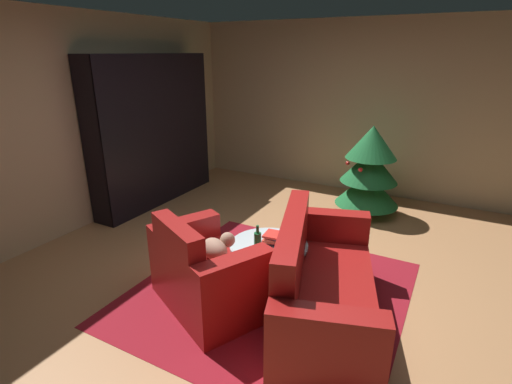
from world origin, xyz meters
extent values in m
plane|color=#B27B4F|center=(0.00, 0.00, 0.00)|extent=(7.28, 7.28, 0.00)
cube|color=tan|center=(0.00, 3.06, 1.28)|extent=(5.37, 0.06, 2.56)
cube|color=tan|center=(-2.65, 0.00, 1.28)|extent=(0.06, 6.19, 2.56)
cube|color=maroon|center=(0.10, -0.14, 0.00)|extent=(2.34, 2.36, 0.01)
cube|color=black|center=(-2.26, 1.22, 1.04)|extent=(0.03, 2.10, 2.07)
cube|color=black|center=(-2.42, 2.26, 1.04)|extent=(0.36, 0.03, 2.07)
cube|color=black|center=(-2.42, 0.18, 1.04)|extent=(0.36, 0.03, 2.07)
cube|color=black|center=(-2.42, 1.22, 0.01)|extent=(0.33, 2.05, 0.03)
cube|color=black|center=(-2.42, 1.22, 0.42)|extent=(0.33, 2.05, 0.03)
cube|color=black|center=(-2.42, 1.22, 0.83)|extent=(0.33, 2.05, 0.02)
cube|color=black|center=(-2.42, 1.22, 1.24)|extent=(0.33, 2.05, 0.02)
cube|color=black|center=(-2.42, 1.22, 1.65)|extent=(0.33, 2.05, 0.02)
cube|color=black|center=(-2.42, 1.22, 2.06)|extent=(0.33, 2.05, 0.03)
cube|color=black|center=(-2.56, 1.22, 1.17)|extent=(0.05, 1.05, 0.66)
cube|color=black|center=(-2.53, 1.22, 1.17)|extent=(0.03, 1.08, 0.69)
cube|color=#3E2C32|center=(-2.47, 2.20, 0.15)|extent=(0.24, 0.04, 0.24)
cube|color=gold|center=(-2.48, 2.15, 0.19)|extent=(0.22, 0.03, 0.33)
cube|color=#256A80|center=(-2.49, 2.11, 0.19)|extent=(0.21, 0.04, 0.34)
cube|color=#36804D|center=(-2.49, 2.08, 0.17)|extent=(0.21, 0.03, 0.29)
cube|color=#BDA1A0|center=(-2.48, 2.03, 0.19)|extent=(0.22, 0.04, 0.33)
cube|color=red|center=(-2.47, 1.99, 0.15)|extent=(0.24, 0.04, 0.26)
cube|color=#412D24|center=(-2.49, 1.95, 0.15)|extent=(0.20, 0.03, 0.25)
cube|color=navy|center=(-2.48, 2.20, 0.57)|extent=(0.23, 0.05, 0.27)
cube|color=#2A4689|center=(-2.47, 2.15, 0.54)|extent=(0.24, 0.04, 0.22)
cube|color=#2B3D94|center=(-2.49, 2.10, 0.56)|extent=(0.20, 0.04, 0.26)
cube|color=#453B26|center=(-2.48, 2.06, 0.58)|extent=(0.23, 0.03, 0.30)
cube|color=#AAA09E|center=(-2.48, 2.01, 0.56)|extent=(0.23, 0.04, 0.25)
cube|color=#117488|center=(-2.46, 1.97, 0.60)|extent=(0.26, 0.05, 0.32)
cube|color=#214F97|center=(-2.46, 1.91, 0.57)|extent=(0.26, 0.04, 0.27)
cube|color=#8D529C|center=(-2.48, 1.87, 0.56)|extent=(0.24, 0.04, 0.26)
cube|color=#317F31|center=(-2.51, 1.83, 0.60)|extent=(0.17, 0.03, 0.33)
cube|color=purple|center=(-2.49, 2.18, 1.77)|extent=(0.20, 0.04, 0.22)
cube|color=#B93116|center=(-2.48, 2.14, 1.80)|extent=(0.23, 0.05, 0.27)
cube|color=#293D96|center=(-2.50, 2.08, 1.82)|extent=(0.19, 0.04, 0.31)
cube|color=red|center=(-2.46, 2.04, 1.81)|extent=(0.26, 0.04, 0.30)
cube|color=#367F3D|center=(-2.49, 1.99, 1.83)|extent=(0.22, 0.05, 0.33)
cube|color=maroon|center=(-0.29, -0.54, 0.22)|extent=(0.90, 0.89, 0.44)
cube|color=maroon|center=(-0.40, -0.77, 0.64)|extent=(0.67, 0.43, 0.40)
cube|color=maroon|center=(0.09, -0.73, 0.33)|extent=(0.45, 0.66, 0.66)
cube|color=maroon|center=(-0.67, -0.35, 0.33)|extent=(0.45, 0.66, 0.66)
ellipsoid|color=#A17963|center=(-0.25, -0.49, 0.53)|extent=(0.33, 0.29, 0.18)
sphere|color=#A17963|center=(-0.19, -0.38, 0.58)|extent=(0.13, 0.13, 0.13)
cube|color=maroon|center=(0.69, -0.30, 0.19)|extent=(1.10, 1.51, 0.39)
cube|color=maroon|center=(0.41, -0.39, 0.64)|extent=(0.56, 1.34, 0.51)
cube|color=maroon|center=(0.91, -1.03, 0.33)|extent=(0.75, 0.39, 0.67)
cube|color=maroon|center=(0.46, 0.43, 0.33)|extent=(0.75, 0.39, 0.67)
cylinder|color=black|center=(0.25, -0.09, 0.22)|extent=(0.04, 0.04, 0.44)
cylinder|color=black|center=(-0.03, 0.10, 0.22)|extent=(0.04, 0.04, 0.44)
cylinder|color=black|center=(-0.03, -0.25, 0.22)|extent=(0.04, 0.04, 0.44)
cylinder|color=silver|center=(0.06, -0.08, 0.45)|extent=(0.71, 0.71, 0.02)
cube|color=#3A4B97|center=(0.10, -0.03, 0.47)|extent=(0.14, 0.10, 0.02)
cube|color=#C43C29|center=(0.10, -0.03, 0.49)|extent=(0.23, 0.16, 0.02)
cube|color=#B73A2B|center=(0.10, -0.05, 0.51)|extent=(0.15, 0.13, 0.02)
cube|color=#35568F|center=(0.09, -0.03, 0.53)|extent=(0.15, 0.14, 0.02)
cube|color=red|center=(0.10, -0.04, 0.55)|extent=(0.20, 0.18, 0.02)
cylinder|color=#19582D|center=(0.04, -0.27, 0.55)|extent=(0.06, 0.06, 0.20)
cylinder|color=#19582D|center=(0.04, -0.27, 0.69)|extent=(0.02, 0.02, 0.07)
cylinder|color=brown|center=(0.43, 2.15, 0.07)|extent=(0.08, 0.08, 0.14)
cone|color=#1C6732|center=(0.43, 2.15, 0.36)|extent=(0.84, 0.84, 0.43)
cone|color=#1C6732|center=(0.43, 2.15, 0.68)|extent=(0.75, 0.75, 0.43)
cone|color=#1C6732|center=(0.43, 2.15, 1.00)|extent=(0.66, 0.66, 0.43)
sphere|color=red|center=(0.13, 2.18, 0.67)|extent=(0.05, 0.05, 0.05)
sphere|color=yellow|center=(0.52, 2.48, 0.39)|extent=(0.05, 0.05, 0.05)
sphere|color=red|center=(0.67, 2.34, 0.73)|extent=(0.07, 0.07, 0.07)
sphere|color=red|center=(0.38, 1.85, 0.70)|extent=(0.06, 0.06, 0.06)
camera|label=1|loc=(1.43, -2.88, 2.10)|focal=27.18mm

